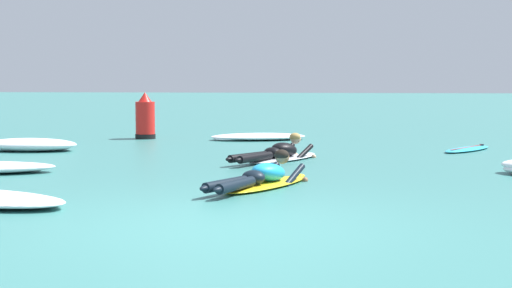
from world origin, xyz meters
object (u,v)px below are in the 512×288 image
at_px(surfer_far, 279,154).
at_px(channel_marker_buoy, 145,120).
at_px(drifting_surfboard, 468,149).
at_px(surfer_near, 263,178).

distance_m(surfer_far, channel_marker_buoy, 6.05).
bearing_deg(surfer_far, drifting_surfboard, 33.41).
xyz_separation_m(drifting_surfboard, channel_marker_buoy, (-7.60, 2.19, 0.44)).
bearing_deg(channel_marker_buoy, surfer_near, -64.10).
height_order(drifting_surfboard, channel_marker_buoy, channel_marker_buoy).
xyz_separation_m(surfer_far, drifting_surfboard, (3.78, 2.49, -0.10)).
bearing_deg(surfer_far, channel_marker_buoy, 129.22).
relative_size(surfer_far, channel_marker_buoy, 2.04).
bearing_deg(drifting_surfboard, surfer_near, -122.09).
bearing_deg(drifting_surfboard, surfer_far, -146.59).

